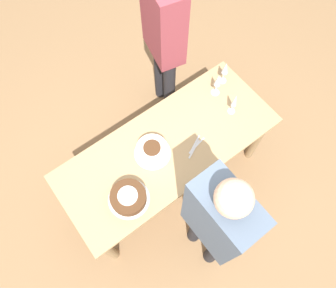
% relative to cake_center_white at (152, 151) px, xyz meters
% --- Properties ---
extents(ground_plane, '(12.00, 12.00, 0.00)m').
position_rel_cake_center_white_xyz_m(ground_plane, '(0.12, -0.03, -0.79)').
color(ground_plane, '#8E6B47').
extents(dining_table, '(1.71, 0.71, 0.74)m').
position_rel_cake_center_white_xyz_m(dining_table, '(0.12, -0.03, -0.17)').
color(dining_table, tan).
rests_on(dining_table, ground_plane).
extents(cake_center_white, '(0.27, 0.27, 0.11)m').
position_rel_cake_center_white_xyz_m(cake_center_white, '(0.00, 0.00, 0.00)').
color(cake_center_white, white).
rests_on(cake_center_white, dining_table).
extents(cake_front_chocolate, '(0.29, 0.29, 0.09)m').
position_rel_cake_center_white_xyz_m(cake_front_chocolate, '(-0.33, -0.18, -0.01)').
color(cake_front_chocolate, white).
rests_on(cake_front_chocolate, dining_table).
extents(wine_glass_near, '(0.06, 0.06, 0.23)m').
position_rel_cake_center_white_xyz_m(wine_glass_near, '(0.71, -0.08, 0.10)').
color(wine_glass_near, silver).
rests_on(wine_glass_near, dining_table).
extents(wine_glass_far, '(0.06, 0.06, 0.23)m').
position_rel_cake_center_white_xyz_m(wine_glass_far, '(0.84, 0.18, 0.11)').
color(wine_glass_far, silver).
rests_on(wine_glass_far, dining_table).
extents(wine_glass_extra, '(0.07, 0.07, 0.23)m').
position_rel_cake_center_white_xyz_m(wine_glass_extra, '(0.72, 0.13, 0.11)').
color(wine_glass_extra, silver).
rests_on(wine_glass_extra, dining_table).
extents(fork_pile, '(0.20, 0.11, 0.01)m').
position_rel_cake_center_white_xyz_m(fork_pile, '(0.29, -0.15, -0.04)').
color(fork_pile, silver).
rests_on(fork_pile, dining_table).
extents(person_cutting, '(0.22, 0.40, 1.66)m').
position_rel_cake_center_white_xyz_m(person_cutting, '(-0.02, -0.70, 0.21)').
color(person_cutting, '#232328').
rests_on(person_cutting, ground_plane).
extents(person_watching, '(0.30, 0.44, 1.65)m').
position_rel_cake_center_white_xyz_m(person_watching, '(0.62, 0.68, 0.20)').
color(person_watching, '#232328').
rests_on(person_watching, ground_plane).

